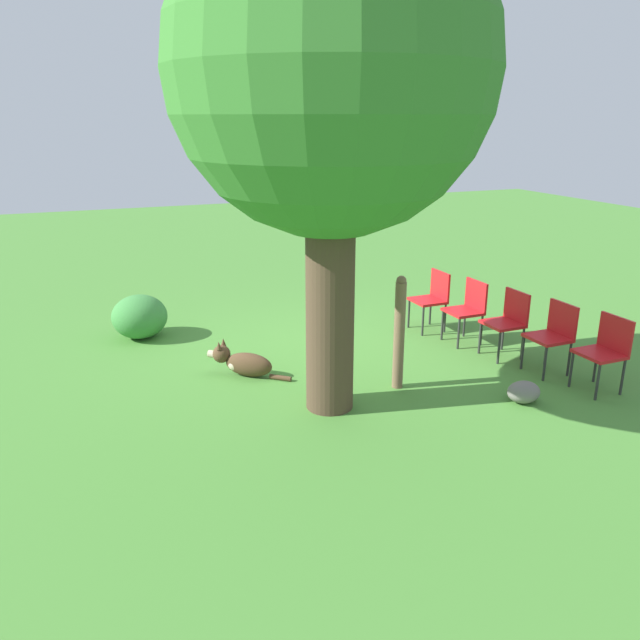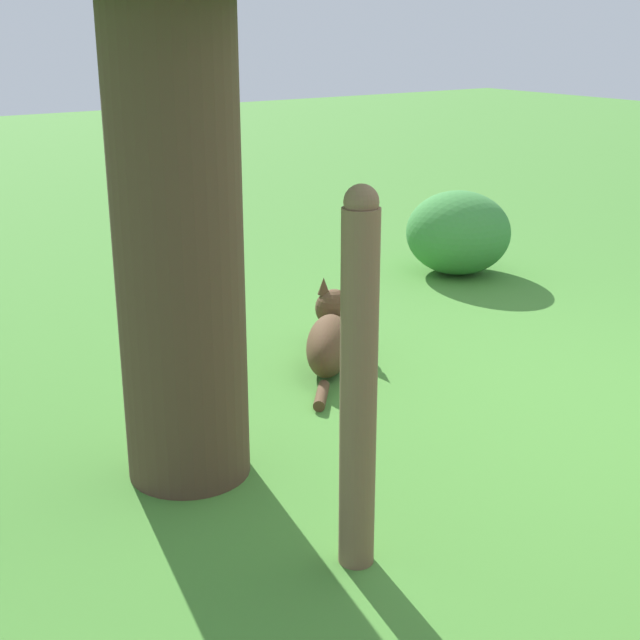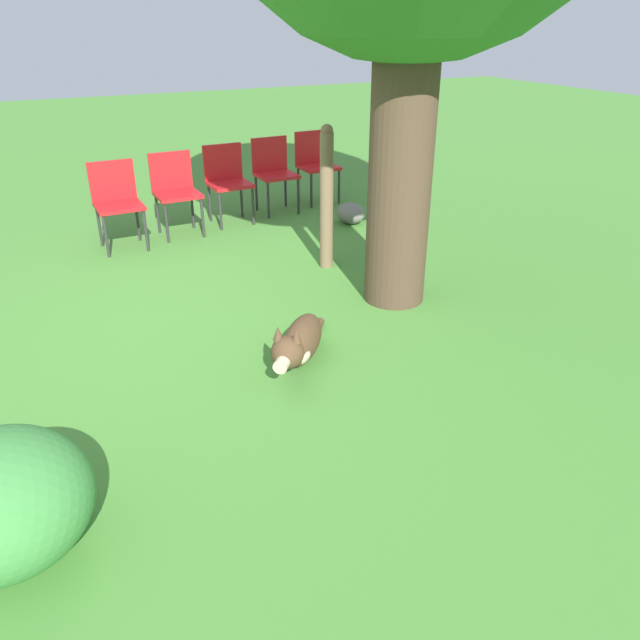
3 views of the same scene
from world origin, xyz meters
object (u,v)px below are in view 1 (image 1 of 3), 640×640
object	(u,v)px
red_chair_1	(468,307)
red_chair_4	(606,348)
oak_tree	(331,74)
fence_post	(399,332)
red_chair_3	(554,332)
red_chair_2	(508,319)
dog	(242,362)
red_chair_0	(433,296)

from	to	relation	value
red_chair_1	red_chair_4	size ratio (longest dim) A/B	1.00
red_chair_4	oak_tree	bearing A→B (deg)	-14.79
oak_tree	red_chair_4	distance (m)	4.12
red_chair_1	fence_post	bearing A→B (deg)	30.69
red_chair_1	red_chair_3	distance (m)	1.29
fence_post	red_chair_4	bearing A→B (deg)	156.62
red_chair_2	dog	bearing A→B (deg)	-11.90
red_chair_0	red_chair_4	bearing A→B (deg)	103.75
oak_tree	fence_post	world-z (taller)	oak_tree
red_chair_0	red_chair_4	xyz separation A→B (m)	(-0.66, 2.50, 0.00)
oak_tree	dog	xyz separation A→B (m)	(0.63, -1.15, -3.11)
dog	red_chair_2	xyz separation A→B (m)	(-3.27, 0.62, 0.34)
oak_tree	red_chair_1	distance (m)	3.88
oak_tree	red_chair_3	size ratio (longest dim) A/B	5.73
oak_tree	red_chair_2	xyz separation A→B (m)	(-2.64, -0.53, -2.77)
oak_tree	dog	world-z (taller)	oak_tree
red_chair_1	red_chair_2	bearing A→B (deg)	103.75
oak_tree	red_chair_2	world-z (taller)	oak_tree
dog	fence_post	bearing A→B (deg)	-172.33
red_chair_0	red_chair_1	size ratio (longest dim) A/B	1.00
oak_tree	fence_post	bearing A→B (deg)	-169.01
fence_post	red_chair_1	size ratio (longest dim) A/B	1.53
red_chair_3	red_chair_4	distance (m)	0.65
oak_tree	red_chair_2	distance (m)	3.86
red_chair_0	red_chair_4	distance (m)	2.58
red_chair_3	red_chair_1	bearing A→B (deg)	-76.25
oak_tree	red_chair_0	xyz separation A→B (m)	(-2.30, -1.77, -2.77)
red_chair_2	red_chair_4	distance (m)	1.29
red_chair_1	red_chair_0	bearing A→B (deg)	-76.25
dog	red_chair_1	xyz separation A→B (m)	(-3.10, -0.00, 0.34)
red_chair_3	dog	bearing A→B (deg)	-21.06
oak_tree	fence_post	xyz separation A→B (m)	(-0.90, -0.17, -2.61)
oak_tree	red_chair_4	world-z (taller)	oak_tree
dog	red_chair_4	world-z (taller)	red_chair_4
dog	red_chair_4	bearing A→B (deg)	-167.28
red_chair_2	red_chair_4	world-z (taller)	same
red_chair_0	red_chair_2	distance (m)	1.29
oak_tree	fence_post	size ratio (longest dim) A/B	3.73
dog	fence_post	distance (m)	1.88
oak_tree	dog	bearing A→B (deg)	-61.08
red_chair_0	red_chair_4	world-z (taller)	same
red_chair_0	dog	bearing A→B (deg)	10.90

